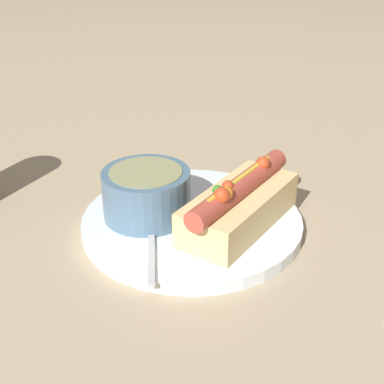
% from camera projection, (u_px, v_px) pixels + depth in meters
% --- Properties ---
extents(ground_plane, '(4.00, 4.00, 0.00)m').
position_uv_depth(ground_plane, '(192.00, 227.00, 0.60)').
color(ground_plane, tan).
extents(dinner_plate, '(0.25, 0.25, 0.01)m').
position_uv_depth(dinner_plate, '(192.00, 222.00, 0.60)').
color(dinner_plate, white).
rests_on(dinner_plate, ground_plane).
extents(hot_dog, '(0.18, 0.09, 0.07)m').
position_uv_depth(hot_dog, '(239.00, 204.00, 0.57)').
color(hot_dog, '#E5C17F').
rests_on(hot_dog, dinner_plate).
extents(soup_bowl, '(0.10, 0.10, 0.05)m').
position_uv_depth(soup_bowl, '(146.00, 192.00, 0.59)').
color(soup_bowl, slate).
rests_on(soup_bowl, dinner_plate).
extents(spoon, '(0.13, 0.14, 0.01)m').
position_uv_depth(spoon, '(151.00, 213.00, 0.60)').
color(spoon, '#B7B7BC').
rests_on(spoon, dinner_plate).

